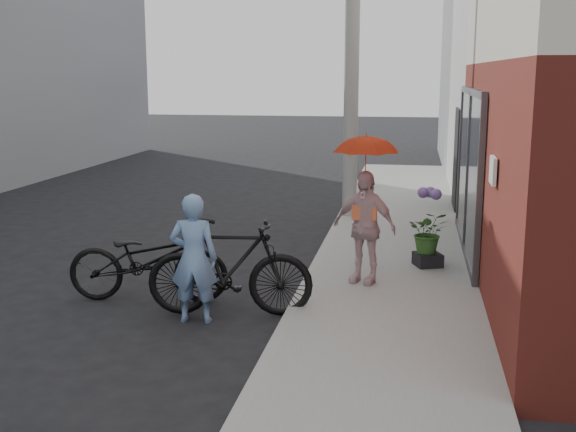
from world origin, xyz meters
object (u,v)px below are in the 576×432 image
(utility_pole, at_px, (352,38))
(bike_left, at_px, (148,260))
(bike_right, at_px, (230,267))
(officer, at_px, (194,258))
(kimono_woman, at_px, (364,227))
(planter, at_px, (428,259))

(utility_pole, bearing_deg, bike_left, -110.74)
(utility_pole, height_order, bike_right, utility_pole)
(officer, xyz_separation_m, bike_right, (0.35, 0.29, -0.17))
(utility_pole, bearing_deg, kimono_woman, -82.57)
(utility_pole, xyz_separation_m, bike_right, (-0.91, -5.82, -2.91))
(utility_pole, bearing_deg, bike_right, -98.87)
(officer, height_order, planter, officer)
(officer, height_order, bike_left, officer)
(planter, bearing_deg, bike_right, -136.52)
(utility_pole, distance_m, officer, 6.81)
(bike_right, bearing_deg, utility_pole, -15.59)
(officer, bearing_deg, bike_left, -44.50)
(officer, relative_size, bike_left, 0.74)
(bike_left, relative_size, planter, 5.73)
(bike_right, relative_size, planter, 5.56)
(bike_right, xyz_separation_m, planter, (2.36, 2.24, -0.38))
(utility_pole, distance_m, kimono_woman, 5.29)
(utility_pole, relative_size, kimono_woman, 4.67)
(kimono_woman, bearing_deg, bike_left, -139.90)
(officer, bearing_deg, kimono_woman, -145.78)
(utility_pole, distance_m, bike_right, 6.57)
(bike_right, height_order, kimono_woman, kimono_woman)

